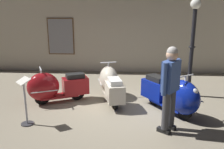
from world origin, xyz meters
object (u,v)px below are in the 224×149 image
Objects in this scene: scooter_2 at (174,95)px; lamppost at (192,45)px; visitor_0 at (170,84)px; scooter_1 at (110,84)px; info_stanchion at (26,106)px; scooter_0 at (53,87)px.

lamppost is (0.66, 1.32, 1.00)m from scooter_2.
lamppost is 2.42m from visitor_0.
visitor_0 is at bearing -112.91° from lamppost.
scooter_1 is 2.38m from info_stanchion.
visitor_0 reaches higher than scooter_1.
visitor_0 is 3.11m from info_stanchion.
scooter_1 reaches higher than scooter_0.
lamppost reaches higher than scooter_0.
info_stanchion reaches higher than scooter_1.
visitor_0 is (-0.26, -0.87, 0.55)m from scooter_2.
visitor_0 is at bearing -157.14° from scooter_1.
scooter_2 is at bearing -133.18° from scooter_1.
lamppost is at bearing -75.67° from visitor_0.
scooter_0 is 0.93× the size of visitor_0.
visitor_0 reaches higher than scooter_2.
info_stanchion reaches higher than scooter_0.
lamppost reaches higher than scooter_1.
lamppost reaches higher than visitor_0.
scooter_2 is (3.08, -0.53, 0.03)m from scooter_0.
scooter_1 is at bearing -154.64° from scooter_2.
scooter_0 is 1.56× the size of info_stanchion.
lamppost is at bearing 117.65° from scooter_2.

